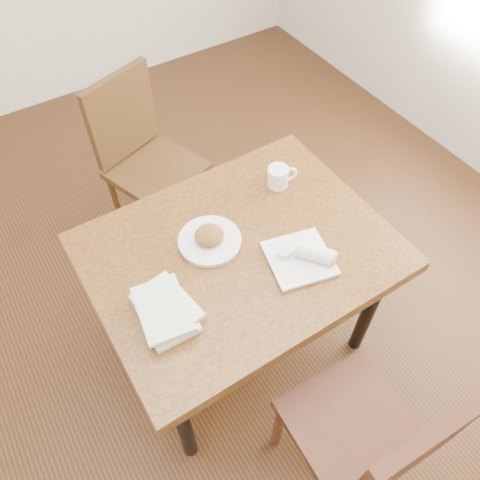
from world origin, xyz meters
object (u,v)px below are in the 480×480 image
chair_far (143,153)px  plate_scone (210,239)px  plate_burrito (304,257)px  table (240,261)px  book_stack (165,310)px  coffee_mug (279,176)px  chair_near (372,440)px

chair_far → plate_scone: chair_far is taller
plate_burrito → chair_far: bearing=99.3°
plate_scone → table: bearing=-45.0°
plate_scone → plate_burrito: same height
table → chair_far: (-0.01, 0.93, -0.12)m
plate_scone → book_stack: bearing=-146.2°
book_stack → chair_far: bearing=70.8°
plate_scone → coffee_mug: 0.43m
coffee_mug → plate_burrito: coffee_mug is taller
coffee_mug → book_stack: (-0.69, -0.31, -0.02)m
table → plate_burrito: size_ratio=4.09×
table → plate_scone: (-0.08, 0.08, 0.11)m
plate_scone → plate_burrito: (0.25, -0.26, -0.00)m
book_stack → table: bearing=16.1°
plate_burrito → book_stack: plate_burrito is taller
table → plate_scone: plate_scone is taller
plate_burrito → book_stack: size_ratio=1.03×
coffee_mug → book_stack: bearing=-155.9°
chair_near → plate_burrito: chair_near is taller
plate_scone → plate_burrito: 0.37m
plate_scone → book_stack: size_ratio=0.90×
chair_near → chair_far: size_ratio=1.00×
table → plate_scone: size_ratio=4.65×
table → coffee_mug: (0.32, 0.20, 0.13)m
plate_scone → chair_far: bearing=84.9°
coffee_mug → chair_far: bearing=114.7°
book_stack → plate_scone: bearing=33.8°
chair_near → book_stack: (-0.39, 0.68, 0.23)m
chair_far → book_stack: size_ratio=3.52×
chair_near → plate_burrito: bearing=76.4°
plate_burrito → table: bearing=133.7°
table → coffee_mug: size_ratio=8.64×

